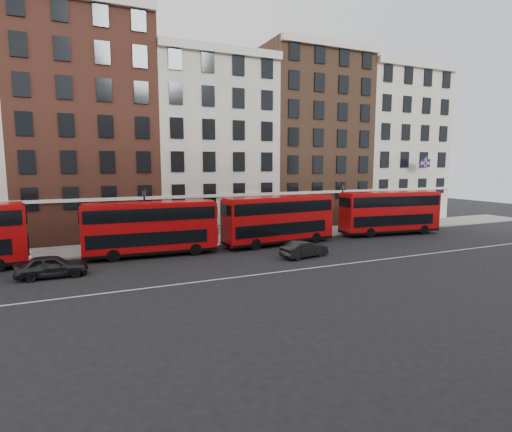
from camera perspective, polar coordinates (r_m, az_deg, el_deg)
name	(u,v)px	position (r m, az deg, el deg)	size (l,w,h in m)	color
ground	(282,264)	(30.21, 3.76, -6.80)	(120.00, 120.00, 0.00)	black
pavement	(233,239)	(39.58, -3.28, -3.25)	(80.00, 5.00, 0.15)	gray
kerb	(243,243)	(37.29, -1.93, -3.90)	(80.00, 0.30, 0.16)	gray
road_centre_line	(295,270)	(28.51, 5.64, -7.68)	(70.00, 0.12, 0.01)	white
building_terrace	(207,138)	(45.86, -7.03, 10.94)	(64.00, 11.95, 22.00)	#B6AC9E
bus_b	(151,227)	(33.25, -14.83, -1.56)	(10.58, 3.06, 4.40)	#B0090B
bus_c	(278,219)	(36.78, 3.19, -0.40)	(10.82, 3.43, 4.47)	#B0090B
bus_d	(389,212)	(44.26, 18.53, 0.60)	(10.99, 3.75, 4.53)	#B0090B
car_rear	(52,266)	(29.72, -27.12, -6.39)	(1.76, 4.37, 1.49)	black
car_front	(304,249)	(32.26, 6.93, -4.69)	(1.42, 4.08, 1.34)	black
lamp_post_left	(145,215)	(35.17, -15.59, 0.08)	(0.44, 0.44, 5.33)	black
lamp_post_right	(342,205)	(43.70, 12.23, 1.59)	(0.44, 0.44, 5.33)	black
traffic_light	(427,207)	(50.20, 23.19, 1.18)	(0.25, 0.45, 3.27)	black
iron_railings	(226,230)	(41.51, -4.35, -1.95)	(6.60, 0.06, 1.00)	black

